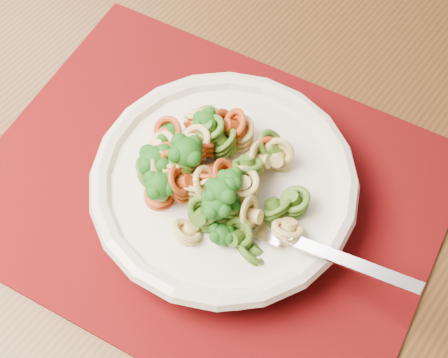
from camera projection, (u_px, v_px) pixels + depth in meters
The scene contains 5 objects.
dining_table at pixel (207, 182), 0.73m from camera, with size 1.45×0.94×0.75m.
placemat at pixel (208, 192), 0.61m from camera, with size 0.44×0.34×0.00m, color #54030D.
pasta_bowl at pixel (224, 185), 0.58m from camera, with size 0.25×0.25×0.05m.
pasta_broccoli_heap at pixel (224, 176), 0.56m from camera, with size 0.21×0.21×0.06m, color #E4C470, non-canonical shape.
fork at pixel (271, 232), 0.54m from camera, with size 0.19×0.02×0.01m, color silver, non-canonical shape.
Camera 1 is at (0.80, -0.08, 1.29)m, focal length 50.00 mm.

